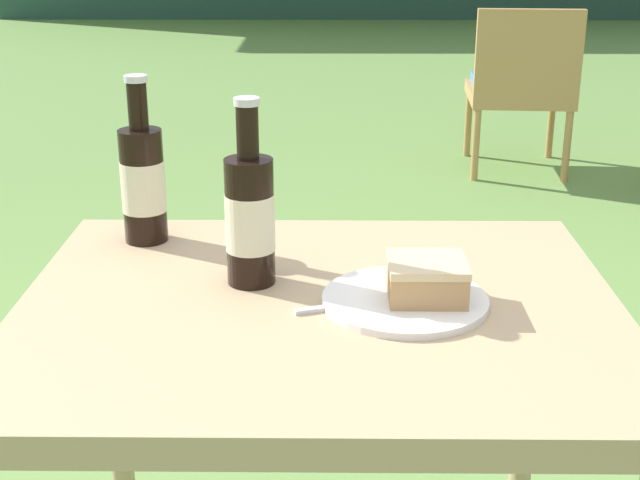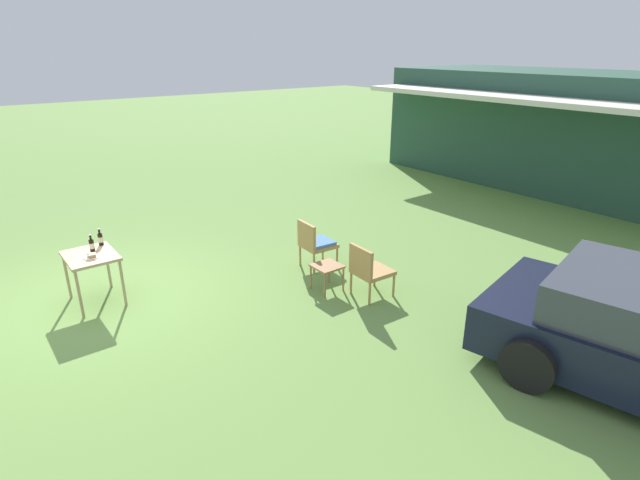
# 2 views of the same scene
# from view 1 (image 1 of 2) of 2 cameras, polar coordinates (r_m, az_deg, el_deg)

# --- Properties ---
(wicker_chair_cushioned) EXTENTS (0.52, 0.55, 0.82)m
(wicker_chair_cushioned) POSITION_cam_1_polar(r_m,az_deg,el_deg) (4.54, 12.74, 9.79)
(wicker_chair_cushioned) COLOR #B2844C
(wicker_chair_cushioned) RESTS_ON ground_plane
(patio_table) EXTENTS (0.81, 0.66, 0.75)m
(patio_table) POSITION_cam_1_polar(r_m,az_deg,el_deg) (1.23, -0.05, -7.59)
(patio_table) COLOR tan
(patio_table) RESTS_ON ground_plane
(cake_on_plate) EXTENTS (0.22, 0.22, 0.06)m
(cake_on_plate) POSITION_cam_1_polar(r_m,az_deg,el_deg) (1.18, 6.14, -3.18)
(cake_on_plate) COLOR white
(cake_on_plate) RESTS_ON patio_table
(cola_bottle_near) EXTENTS (0.07, 0.07, 0.26)m
(cola_bottle_near) POSITION_cam_1_polar(r_m,az_deg,el_deg) (1.22, -4.51, 1.52)
(cola_bottle_near) COLOR black
(cola_bottle_near) RESTS_ON patio_table
(cola_bottle_far) EXTENTS (0.07, 0.07, 0.26)m
(cola_bottle_far) POSITION_cam_1_polar(r_m,az_deg,el_deg) (1.41, -11.27, 3.72)
(cola_bottle_far) COLOR black
(cola_bottle_far) RESTS_ON patio_table
(fork) EXTENTS (0.16, 0.06, 0.01)m
(fork) POSITION_cam_1_polar(r_m,az_deg,el_deg) (1.18, 2.28, -4.13)
(fork) COLOR silver
(fork) RESTS_ON patio_table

